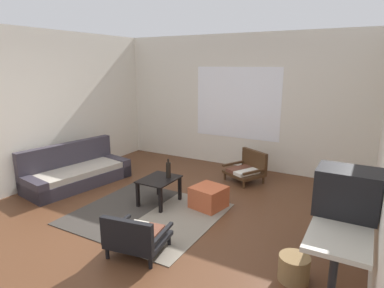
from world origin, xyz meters
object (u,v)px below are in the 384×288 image
Objects in this scene: armchair_striped_foreground at (136,236)px; glass_bottle at (168,170)px; ottoman_orange at (209,197)px; crt_television at (347,192)px; couch at (76,173)px; wicker_basket at (294,268)px; armchair_by_window at (247,168)px; coffee_table at (159,184)px; clay_vase at (350,185)px; console_shelf at (344,217)px.

armchair_striped_foreground is 1.50m from glass_bottle.
ottoman_orange is 0.86× the size of crt_television.
couch reaches higher than wicker_basket.
armchair_by_window is at bearing 84.98° from armchair_striped_foreground.
ottoman_orange is at bearing 143.71° from wicker_basket.
coffee_table is 1.99× the size of wicker_basket.
armchair_by_window is 3.14m from crt_television.
armchair_striped_foreground is 2.35m from clay_vase.
couch is 6.20× the size of wicker_basket.
couch is at bearing -173.58° from ottoman_orange.
armchair_by_window is at bearing 63.10° from coffee_table.
armchair_by_window is at bearing 32.63° from couch.
coffee_table is 2.75m from console_shelf.
clay_vase is 1.01m from wicker_basket.
wicker_basket is at bearing -24.41° from glass_bottle.
coffee_table is at bearing 162.47° from crt_television.
wicker_basket is at bearing 14.44° from armchair_striped_foreground.
armchair_striped_foreground is 1.56× the size of ottoman_orange.
console_shelf is (1.79, -2.37, 0.48)m from armchair_by_window.
couch is at bearing -175.58° from glass_bottle.
armchair_by_window is 1.14× the size of armchair_striped_foreground.
clay_vase reaches higher than glass_bottle.
crt_television is at bearing -54.08° from armchair_by_window.
coffee_table is 1.36× the size of ottoman_orange.
clay_vase is (0.00, 0.49, -0.10)m from crt_television.
coffee_table is at bearing -134.52° from glass_bottle.
couch is 4.54m from crt_television.
couch is at bearing 168.50° from wicker_basket.
couch is 1.93m from glass_bottle.
crt_television is at bearing -20.37° from glass_bottle.
crt_television is (1.89, -1.07, 0.85)m from ottoman_orange.
glass_bottle reaches higher than armchair_striped_foreground.
ottoman_orange is at bearing 6.42° from couch.
clay_vase reaches higher than armchair_by_window.
console_shelf reaches higher than couch.
armchair_striped_foreground is 2.34× the size of glass_bottle.
couch is 4.47m from clay_vase.
crt_television is 0.96m from wicker_basket.
coffee_table is 2.40m from wicker_basket.
armchair_by_window is 0.47× the size of console_shelf.
armchair_striped_foreground is (2.36, -1.24, 0.01)m from couch.
armchair_striped_foreground is at bearing -95.80° from ottoman_orange.
clay_vase is at bearing 89.63° from crt_television.
glass_bottle is at bearing -167.63° from ottoman_orange.
coffee_table is at bearing 164.29° from console_shelf.
couch is at bearing 169.88° from crt_television.
armchair_by_window is 2.61× the size of wicker_basket.
glass_bottle reaches higher than ottoman_orange.
glass_bottle is at bearing 169.97° from clay_vase.
console_shelf reaches higher than wicker_basket.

